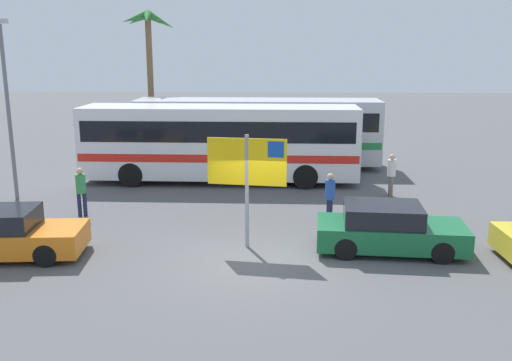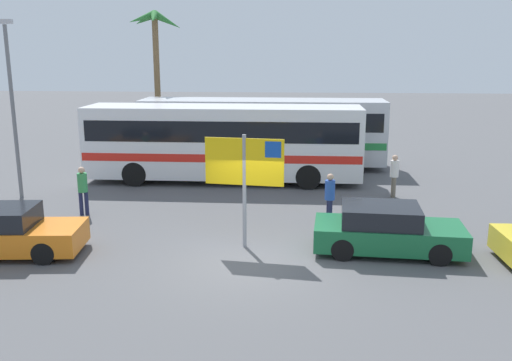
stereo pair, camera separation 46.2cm
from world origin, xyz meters
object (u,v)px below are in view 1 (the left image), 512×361
at_px(ferry_sign, 249,166).
at_px(car_green, 388,229).
at_px(bus_rear_coach, 258,129).
at_px(pedestrian_by_bus, 81,188).
at_px(pedestrian_near_sign, 330,194).
at_px(bus_front_coach, 220,140).
at_px(pedestrian_crossing_lot, 391,172).
at_px(car_orange, 2,234).

bearing_deg(ferry_sign, car_green, 4.40).
height_order(bus_rear_coach, pedestrian_by_bus, bus_rear_coach).
height_order(pedestrian_near_sign, pedestrian_by_bus, pedestrian_by_bus).
relative_size(bus_front_coach, ferry_sign, 3.56).
bearing_deg(pedestrian_crossing_lot, bus_rear_coach, -50.05).
height_order(car_green, pedestrian_crossing_lot, pedestrian_crossing_lot).
relative_size(car_orange, car_green, 1.04).
height_order(bus_front_coach, pedestrian_crossing_lot, bus_front_coach).
relative_size(ferry_sign, pedestrian_by_bus, 1.93).
bearing_deg(ferry_sign, pedestrian_by_bus, 161.62).
bearing_deg(pedestrian_near_sign, car_green, -76.19).
bearing_deg(car_orange, bus_front_coach, 56.00).
distance_m(bus_front_coach, car_green, 9.87).
distance_m(bus_rear_coach, pedestrian_near_sign, 9.24).
distance_m(car_green, pedestrian_by_bus, 10.01).
relative_size(bus_rear_coach, pedestrian_by_bus, 6.87).
bearing_deg(ferry_sign, pedestrian_crossing_lot, 55.92).
relative_size(ferry_sign, pedestrian_near_sign, 1.96).
bearing_deg(bus_rear_coach, pedestrian_crossing_lot, -45.08).
xyz_separation_m(ferry_sign, car_green, (3.85, -0.16, -1.69)).
relative_size(bus_rear_coach, car_green, 2.76).
height_order(bus_rear_coach, car_orange, bus_rear_coach).
bearing_deg(pedestrian_by_bus, ferry_sign, 53.33).
bearing_deg(pedestrian_by_bus, bus_rear_coach, 135.52).
distance_m(bus_rear_coach, pedestrian_by_bus, 10.11).
relative_size(bus_rear_coach, car_orange, 2.65).
distance_m(bus_front_coach, ferry_sign, 8.12).
relative_size(car_orange, pedestrian_by_bus, 2.59).
height_order(bus_front_coach, bus_rear_coach, same).
xyz_separation_m(bus_front_coach, pedestrian_crossing_lot, (6.72, -2.10, -0.83)).
relative_size(bus_front_coach, pedestrian_near_sign, 6.96).
xyz_separation_m(pedestrian_crossing_lot, pedestrian_by_bus, (-10.79, -3.13, 0.02)).
relative_size(bus_rear_coach, ferry_sign, 3.56).
xyz_separation_m(car_orange, pedestrian_crossing_lot, (11.60, 6.92, 0.31)).
xyz_separation_m(pedestrian_near_sign, pedestrian_crossing_lot, (2.60, 3.48, -0.01)).
height_order(bus_front_coach, car_orange, bus_front_coach).
bearing_deg(car_green, bus_rear_coach, 113.89).
distance_m(bus_rear_coach, pedestrian_crossing_lot, 7.55).
bearing_deg(pedestrian_crossing_lot, bus_front_coach, -22.32).
height_order(pedestrian_crossing_lot, pedestrian_by_bus, pedestrian_by_bus).
bearing_deg(ferry_sign, pedestrian_near_sign, 50.59).
relative_size(bus_front_coach, car_green, 2.76).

